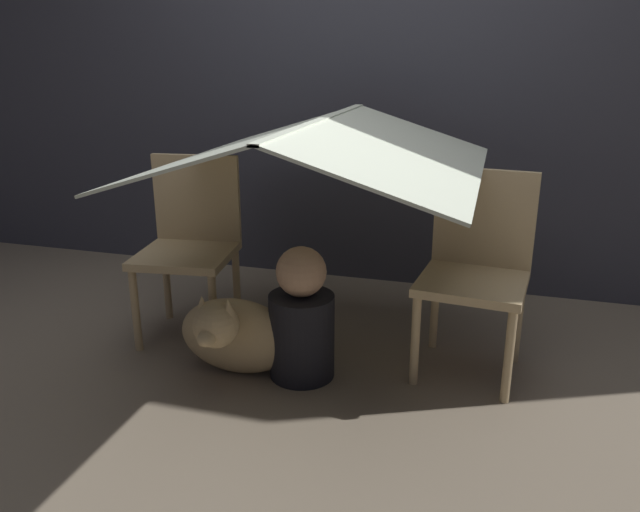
{
  "coord_description": "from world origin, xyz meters",
  "views": [
    {
      "loc": [
        0.71,
        -2.34,
        1.31
      ],
      "look_at": [
        0.0,
        0.11,
        0.46
      ],
      "focal_mm": 35.0,
      "sensor_mm": 36.0,
      "label": 1
    }
  ],
  "objects_px": {
    "chair_right": "(476,264)",
    "dog": "(233,334)",
    "person_front": "(302,320)",
    "chair_left": "(190,239)"
  },
  "relations": [
    {
      "from": "person_front",
      "to": "dog",
      "type": "distance_m",
      "value": 0.29
    },
    {
      "from": "chair_left",
      "to": "chair_right",
      "type": "distance_m",
      "value": 1.31
    },
    {
      "from": "chair_left",
      "to": "chair_right",
      "type": "relative_size",
      "value": 1.0
    },
    {
      "from": "dog",
      "to": "chair_left",
      "type": "bearing_deg",
      "value": 134.67
    },
    {
      "from": "person_front",
      "to": "chair_right",
      "type": "bearing_deg",
      "value": 23.47
    },
    {
      "from": "chair_right",
      "to": "dog",
      "type": "relative_size",
      "value": 1.66
    },
    {
      "from": "chair_left",
      "to": "chair_right",
      "type": "bearing_deg",
      "value": -7.21
    },
    {
      "from": "chair_left",
      "to": "chair_right",
      "type": "xyz_separation_m",
      "value": [
        1.31,
        0.0,
        0.0
      ]
    },
    {
      "from": "chair_left",
      "to": "dog",
      "type": "bearing_deg",
      "value": -52.55
    },
    {
      "from": "chair_right",
      "to": "person_front",
      "type": "distance_m",
      "value": 0.76
    }
  ]
}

